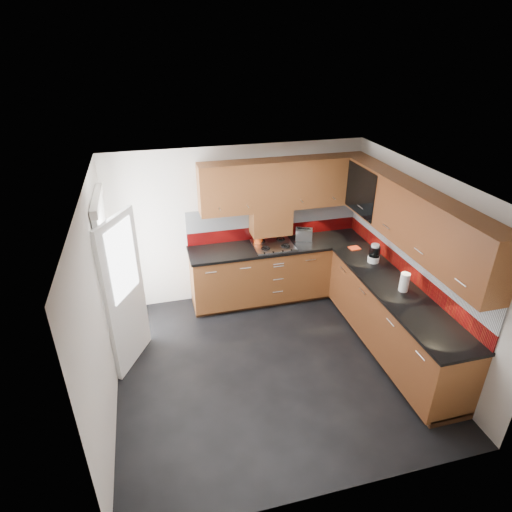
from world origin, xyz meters
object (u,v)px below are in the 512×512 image
object	(u,v)px
gas_hob	(273,245)
utensil_pot	(258,238)
food_processor	(374,254)
toaster	(304,234)

from	to	relation	value
gas_hob	utensil_pot	bearing A→B (deg)	145.47
utensil_pot	food_processor	bearing A→B (deg)	-34.39
gas_hob	food_processor	bearing A→B (deg)	-34.36
utensil_pot	toaster	size ratio (longest dim) A/B	1.57
utensil_pot	toaster	distance (m)	0.72
toaster	food_processor	size ratio (longest dim) A/B	1.09
gas_hob	toaster	distance (m)	0.53
toaster	food_processor	distance (m)	1.15
utensil_pot	toaster	xyz separation A→B (m)	(0.72, -0.04, -0.01)
toaster	gas_hob	bearing A→B (deg)	-169.21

